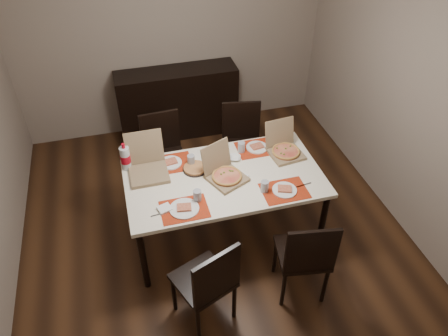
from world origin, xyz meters
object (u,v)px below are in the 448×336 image
Objects in this scene: chair_near_right at (305,255)px; dip_bowl at (235,158)px; chair_far_right at (242,140)px; chair_far_left at (164,151)px; sideboard at (178,103)px; dining_table at (224,182)px; chair_near_left at (208,282)px; soda_bottle at (125,158)px; pizza_box_center at (225,174)px.

chair_near_right is 7.92× the size of dip_bowl.
dip_bowl is at bearing -113.81° from chair_far_right.
chair_far_left is 1.00× the size of chair_far_right.
sideboard is 1.91m from dining_table.
chair_far_right is (-0.03, 1.69, 0.00)m from chair_near_right.
chair_near_left is 3.31× the size of soda_bottle.
chair_near_right is (0.46, -0.87, -0.17)m from dining_table.
chair_far_left is 7.92× the size of dip_bowl.
sideboard is 2.83m from chair_near_left.
chair_near_left is at bearing -87.89° from chair_far_left.
dining_table is 6.40× the size of soda_bottle.
sideboard is at bearing 71.80° from chair_far_left.
dining_table is 0.94m from chair_far_right.
dining_table is 1.94× the size of chair_near_right.
chair_near_left is at bearing -95.72° from sideboard.
dip_bowl is (0.17, 0.22, 0.08)m from dining_table.
pizza_box_center is at bearing -117.03° from chair_far_right.
dining_table is 1.94× the size of chair_far_left.
dip_bowl is (0.26, -1.68, 0.31)m from sideboard.
chair_near_left reaches higher than dip_bowl.
sideboard reaches higher than dining_table.
dining_table is at bearing -117.71° from chair_far_right.
sideboard is 1.61× the size of chair_far_left.
chair_far_right is at bearing 65.07° from chair_near_left.
chair_near_left is at bearing -112.89° from pizza_box_center.
chair_near_left is (-0.28, -2.82, 0.06)m from sideboard.
soda_bottle reaches higher than dip_bowl.
chair_far_right is at bearing -1.86° from chair_far_left.
dining_table is at bearing -22.78° from soda_bottle.
sideboard is at bearing 115.78° from chair_far_right.
chair_far_left is (-0.06, 1.76, 0.00)m from chair_near_left.
chair_far_right is (0.43, 0.81, -0.17)m from dining_table.
chair_near_left is 1.40m from soda_bottle.
dip_bowl is 1.03m from soda_bottle.
chair_near_right is at bearing -78.71° from sideboard.
sideboard is at bearing 92.87° from dining_table.
chair_near_left is (-0.38, -0.92, -0.17)m from dining_table.
chair_near_right is at bearing -75.04° from dip_bowl.
soda_bottle is (-0.85, 0.36, 0.19)m from dining_table.
chair_far_left is 0.87m from chair_far_right.
chair_near_right is at bearing -62.32° from chair_far_left.
chair_far_left is 0.73m from soda_bottle.
dip_bowl reaches higher than dining_table.
chair_far_left is (-0.35, -1.05, 0.06)m from sideboard.
soda_bottle is at bearing 157.22° from dining_table.
chair_far_left is at bearing 117.05° from pizza_box_center.
soda_bottle is (-1.01, 0.13, 0.10)m from dip_bowl.
pizza_box_center reaches higher than soda_bottle.
sideboard is 5.33× the size of soda_bottle.
chair_near_left is at bearing -114.93° from chair_far_right.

